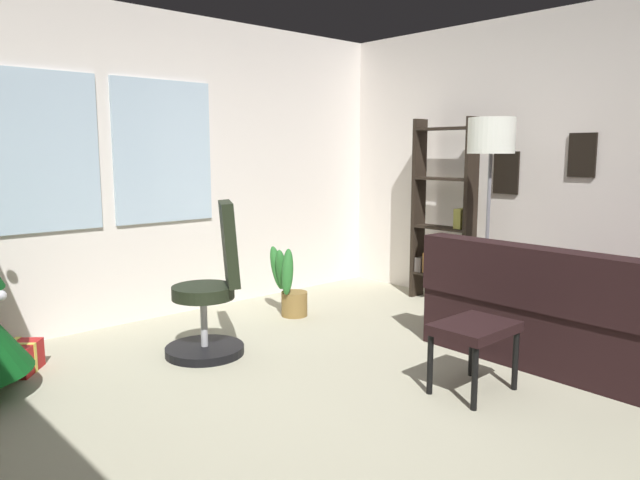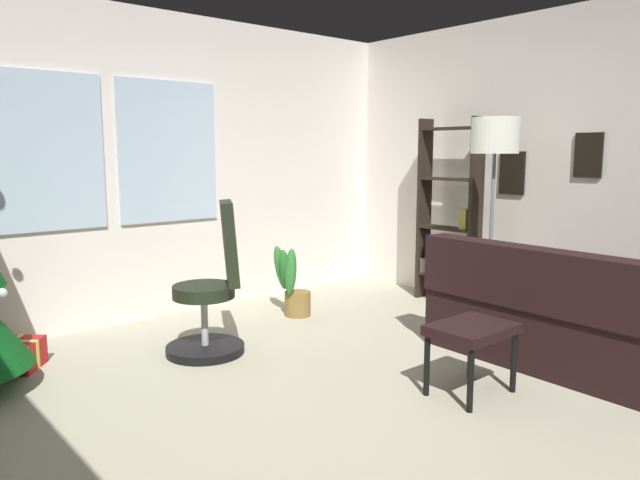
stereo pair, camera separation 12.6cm
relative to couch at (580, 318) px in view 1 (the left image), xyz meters
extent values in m
cube|color=#ADA990|center=(-1.71, 0.45, -0.34)|extent=(5.09, 5.01, 0.10)
cube|color=silver|center=(-1.71, 3.00, 1.02)|extent=(5.09, 0.10, 2.62)
cube|color=silver|center=(-2.60, 2.94, 1.15)|extent=(0.90, 0.03, 1.20)
cube|color=silver|center=(-1.58, 2.94, 1.15)|extent=(0.90, 0.03, 1.20)
cube|color=silver|center=(0.88, 0.45, 1.02)|extent=(0.10, 5.01, 2.62)
cube|color=black|center=(0.82, 0.42, 1.12)|extent=(0.02, 0.23, 0.36)
cube|color=black|center=(0.82, 1.10, 0.96)|extent=(0.02, 0.25, 0.38)
cube|color=black|center=(-0.09, 0.08, -0.08)|extent=(0.94, 1.75, 0.42)
cube|color=black|center=(-0.45, 0.10, 0.33)|extent=(0.25, 1.73, 0.40)
cube|color=black|center=(-0.06, 0.88, 0.23)|extent=(0.89, 0.17, 0.20)
cube|color=red|center=(-0.33, 0.25, 0.30)|extent=(0.24, 0.42, 0.42)
cube|color=beige|center=(-0.33, 0.04, 0.30)|extent=(0.16, 0.40, 0.41)
cube|color=black|center=(-1.06, 0.16, 0.11)|extent=(0.50, 0.37, 0.06)
cylinder|color=black|center=(-1.28, 0.01, -0.11)|extent=(0.04, 0.04, 0.37)
cylinder|color=black|center=(-0.84, 0.01, -0.11)|extent=(0.04, 0.04, 0.37)
cylinder|color=black|center=(-1.28, 0.31, -0.11)|extent=(0.04, 0.04, 0.37)
cylinder|color=black|center=(-0.84, 0.31, -0.11)|extent=(0.04, 0.04, 0.37)
sphere|color=silver|center=(-3.17, 1.92, 0.33)|extent=(0.06, 0.06, 0.06)
cube|color=red|center=(-3.04, 2.39, -0.20)|extent=(0.44, 0.44, 0.19)
cube|color=#EAD84C|center=(-3.04, 2.39, -0.20)|extent=(0.29, 0.25, 0.20)
cube|color=#EAD84C|center=(-3.04, 2.39, -0.20)|extent=(0.22, 0.25, 0.20)
cylinder|color=black|center=(-1.90, 1.83, -0.26)|extent=(0.56, 0.56, 0.06)
cylinder|color=#B2B2B7|center=(-1.90, 1.83, -0.03)|extent=(0.05, 0.05, 0.40)
cylinder|color=black|center=(-1.90, 1.83, 0.16)|extent=(0.44, 0.44, 0.09)
cube|color=black|center=(-1.74, 1.74, 0.51)|extent=(0.30, 0.40, 0.59)
cube|color=black|center=(0.61, 1.33, 0.58)|extent=(0.18, 0.04, 1.75)
cube|color=black|center=(0.61, 1.93, 0.58)|extent=(0.18, 0.04, 1.75)
cube|color=black|center=(0.61, 1.63, -0.04)|extent=(0.18, 0.56, 0.02)
cube|color=black|center=(0.61, 1.63, 0.43)|extent=(0.18, 0.56, 0.02)
cube|color=black|center=(0.61, 1.63, 0.89)|extent=(0.18, 0.56, 0.02)
cube|color=black|center=(0.61, 1.63, 1.36)|extent=(0.18, 0.56, 0.02)
cube|color=maroon|center=(0.63, 1.42, 0.04)|extent=(0.14, 0.07, 0.14)
cube|color=navy|center=(0.62, 1.49, 0.07)|extent=(0.17, 0.05, 0.20)
cube|color=beige|center=(0.64, 1.55, 0.08)|extent=(0.13, 0.07, 0.21)
cube|color=#306D33|center=(0.62, 1.62, 0.07)|extent=(0.17, 0.06, 0.21)
cube|color=#833D6C|center=(0.62, 1.70, 0.04)|extent=(0.17, 0.07, 0.15)
cube|color=#AB6F2F|center=(0.63, 1.78, 0.07)|extent=(0.15, 0.05, 0.20)
cube|color=#584F4C|center=(0.62, 1.86, 0.04)|extent=(0.17, 0.07, 0.14)
cube|color=olive|center=(0.63, 1.42, 0.53)|extent=(0.16, 0.08, 0.19)
cylinder|color=slate|center=(0.15, 0.85, -0.28)|extent=(0.28, 0.28, 0.03)
cylinder|color=slate|center=(0.15, 0.85, 0.44)|extent=(0.03, 0.03, 1.39)
cylinder|color=white|center=(0.15, 0.85, 1.27)|extent=(0.37, 0.37, 0.28)
cylinder|color=olive|center=(-0.78, 2.18, -0.18)|extent=(0.23, 0.23, 0.22)
ellipsoid|color=#296C2B|center=(-0.88, 2.15, 0.12)|extent=(0.18, 0.16, 0.41)
ellipsoid|color=#296C2B|center=(-0.83, 2.28, 0.11)|extent=(0.20, 0.15, 0.39)
ellipsoid|color=#296C2B|center=(-0.82, 2.36, 0.12)|extent=(0.14, 0.21, 0.41)
camera|label=1|loc=(-4.05, -1.76, 1.15)|focal=33.45mm
camera|label=2|loc=(-3.96, -1.85, 1.15)|focal=33.45mm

